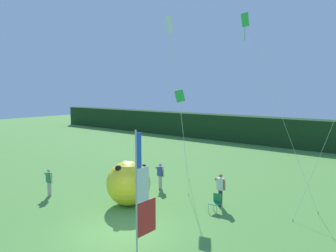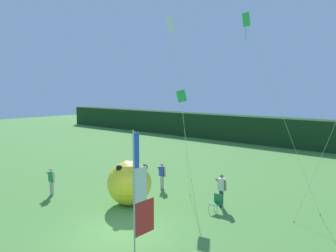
# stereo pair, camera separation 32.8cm
# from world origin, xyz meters

# --- Properties ---
(ground_plane) EXTENTS (120.00, 120.00, 0.00)m
(ground_plane) POSITION_xyz_m (0.00, 0.00, 0.00)
(ground_plane) COLOR #518E3D
(distant_treeline) EXTENTS (80.00, 2.40, 3.06)m
(distant_treeline) POSITION_xyz_m (0.00, 26.04, 1.53)
(distant_treeline) COLOR #193819
(distant_treeline) RESTS_ON ground
(banner_flag) EXTENTS (0.06, 1.03, 4.70)m
(banner_flag) POSITION_xyz_m (2.22, -0.95, 2.25)
(banner_flag) COLOR #B7B7BC
(banner_flag) RESTS_ON ground
(person_near_banner) EXTENTS (0.55, 0.48, 1.74)m
(person_near_banner) POSITION_xyz_m (1.67, 5.48, 0.93)
(person_near_banner) COLOR #2D334C
(person_near_banner) RESTS_ON ground
(person_mid_field) EXTENTS (0.55, 0.48, 1.60)m
(person_mid_field) POSITION_xyz_m (-2.80, 5.87, 0.85)
(person_mid_field) COLOR #B7B2A3
(person_mid_field) RESTS_ON ground
(person_far_left) EXTENTS (0.55, 0.48, 1.59)m
(person_far_left) POSITION_xyz_m (-6.82, 0.78, 0.85)
(person_far_left) COLOR #B7B2A3
(person_far_left) RESTS_ON ground
(inflatable_balloon) EXTENTS (2.34, 2.34, 2.34)m
(inflatable_balloon) POSITION_xyz_m (-2.22, 2.63, 1.18)
(inflatable_balloon) COLOR yellow
(inflatable_balloon) RESTS_ON ground
(folding_chair) EXTENTS (0.51, 0.51, 0.89)m
(folding_chair) POSITION_xyz_m (1.87, 4.72, 0.51)
(folding_chair) COLOR #BCBCC1
(folding_chair) RESTS_ON ground
(kite_green_diamond_0) EXTENTS (3.55, 1.92, 9.75)m
(kite_green_diamond_0) POSITION_xyz_m (2.98, 6.04, 8.43)
(kite_green_diamond_0) COLOR brown
(kite_green_diamond_0) RESTS_ON ground
(kite_white_diamond_2) EXTENTS (0.89, 3.07, 10.23)m
(kite_white_diamond_2) POSITION_xyz_m (-1.97, 5.81, 9.20)
(kite_white_diamond_2) COLOR brown
(kite_white_diamond_2) RESTS_ON ground
(kite_green_box_3) EXTENTS (1.36, 0.75, 6.09)m
(kite_green_box_3) POSITION_xyz_m (-1.61, 6.28, 5.69)
(kite_green_box_3) COLOR brown
(kite_green_box_3) RESTS_ON ground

